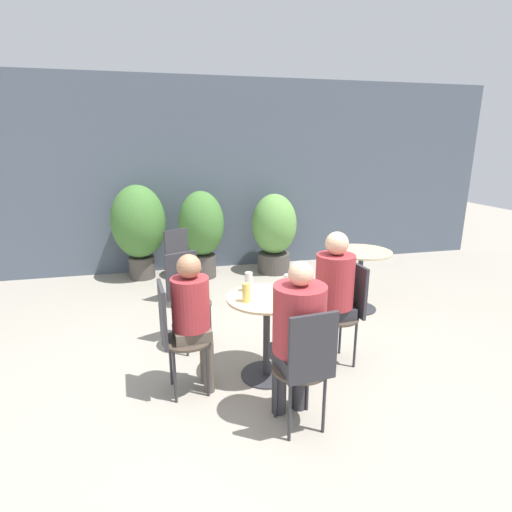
{
  "coord_description": "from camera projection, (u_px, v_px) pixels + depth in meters",
  "views": [
    {
      "loc": [
        -0.66,
        -2.91,
        2.01
      ],
      "look_at": [
        0.16,
        0.55,
        1.01
      ],
      "focal_mm": 28.0,
      "sensor_mm": 36.0,
      "label": 1
    }
  ],
  "objects": [
    {
      "name": "beer_glass_0",
      "position": [
        246.0,
        293.0,
        3.26
      ],
      "size": [
        0.07,
        0.07,
        0.16
      ],
      "color": "#DBC65B",
      "rests_on": "cafe_table_near"
    },
    {
      "name": "potted_plant_1",
      "position": [
        202.0,
        228.0,
        6.05
      ],
      "size": [
        0.68,
        0.68,
        1.34
      ],
      "color": "#47423D",
      "rests_on": "ground_plane"
    },
    {
      "name": "beer_glass_3",
      "position": [
        249.0,
        282.0,
        3.49
      ],
      "size": [
        0.07,
        0.07,
        0.17
      ],
      "color": "silver",
      "rests_on": "cafe_table_near"
    },
    {
      "name": "beer_glass_1",
      "position": [
        285.0,
        295.0,
        3.22
      ],
      "size": [
        0.06,
        0.06,
        0.14
      ],
      "color": "#DBC65B",
      "rests_on": "cafe_table_near"
    },
    {
      "name": "potted_plant_2",
      "position": [
        274.0,
        230.0,
        6.32
      ],
      "size": [
        0.71,
        0.71,
        1.26
      ],
      "color": "#47423D",
      "rests_on": "ground_plane"
    },
    {
      "name": "bistro_chair_2",
      "position": [
        347.0,
        305.0,
        3.68
      ],
      "size": [
        0.42,
        0.41,
        0.96
      ],
      "rotation": [
        0.0,
        0.0,
        -1.47
      ],
      "color": "#42382D",
      "rests_on": "ground_plane"
    },
    {
      "name": "bistro_chair_4",
      "position": [
        181.0,
        260.0,
        5.1
      ],
      "size": [
        0.46,
        0.46,
        0.96
      ],
      "rotation": [
        0.0,
        0.0,
        0.59
      ],
      "color": "#42382D",
      "rests_on": "ground_plane"
    },
    {
      "name": "bistro_chair_0",
      "position": [
        175.0,
        329.0,
        3.19
      ],
      "size": [
        0.42,
        0.41,
        0.96
      ],
      "rotation": [
        0.0,
        0.0,
        -4.62
      ],
      "color": "#42382D",
      "rests_on": "ground_plane"
    },
    {
      "name": "storefront_wall",
      "position": [
        203.0,
        177.0,
        6.35
      ],
      "size": [
        10.0,
        0.06,
        3.0
      ],
      "color": "#4C5666",
      "rests_on": "ground_plane"
    },
    {
      "name": "potted_plant_0",
      "position": [
        139.0,
        225.0,
        5.99
      ],
      "size": [
        0.8,
        0.8,
        1.43
      ],
      "color": "#47423D",
      "rests_on": "ground_plane"
    },
    {
      "name": "ground_plane",
      "position": [
        252.0,
        387.0,
        3.42
      ],
      "size": [
        20.0,
        20.0,
        0.0
      ],
      "primitive_type": "plane",
      "color": "gray"
    },
    {
      "name": "cafe_table_far",
      "position": [
        360.0,
        267.0,
        4.89
      ],
      "size": [
        0.72,
        0.72,
        0.76
      ],
      "color": "#2D2D33",
      "rests_on": "ground_plane"
    },
    {
      "name": "bistro_chair_3",
      "position": [
        186.0,
        291.0,
        4.01
      ],
      "size": [
        0.44,
        0.45,
        0.96
      ],
      "rotation": [
        0.0,
        0.0,
        0.41
      ],
      "color": "#42382D",
      "rests_on": "ground_plane"
    },
    {
      "name": "beer_glass_2",
      "position": [
        288.0,
        284.0,
        3.45
      ],
      "size": [
        0.07,
        0.07,
        0.17
      ],
      "color": "silver",
      "rests_on": "cafe_table_near"
    },
    {
      "name": "cafe_table_near",
      "position": [
        267.0,
        321.0,
        3.44
      ],
      "size": [
        0.69,
        0.69,
        0.76
      ],
      "color": "#2D2D33",
      "rests_on": "ground_plane"
    },
    {
      "name": "seated_person_2",
      "position": [
        333.0,
        288.0,
        3.58
      ],
      "size": [
        0.37,
        0.35,
        1.27
      ],
      "rotation": [
        0.0,
        0.0,
        -1.47
      ],
      "color": "#2D2D33",
      "rests_on": "ground_plane"
    },
    {
      "name": "bistro_chair_1",
      "position": [
        307.0,
        362.0,
        2.72
      ],
      "size": [
        0.41,
        0.42,
        0.96
      ],
      "rotation": [
        0.0,
        0.0,
        -3.05
      ],
      "color": "#42382D",
      "rests_on": "ground_plane"
    },
    {
      "name": "seated_person_0",
      "position": [
        193.0,
        310.0,
        3.2
      ],
      "size": [
        0.32,
        0.3,
        1.19
      ],
      "rotation": [
        0.0,
        0.0,
        1.67
      ],
      "color": "brown",
      "rests_on": "ground_plane"
    },
    {
      "name": "seated_person_1",
      "position": [
        298.0,
        330.0,
        2.81
      ],
      "size": [
        0.37,
        0.39,
        1.25
      ],
      "rotation": [
        0.0,
        0.0,
        3.24
      ],
      "color": "#2D2D33",
      "rests_on": "ground_plane"
    }
  ]
}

